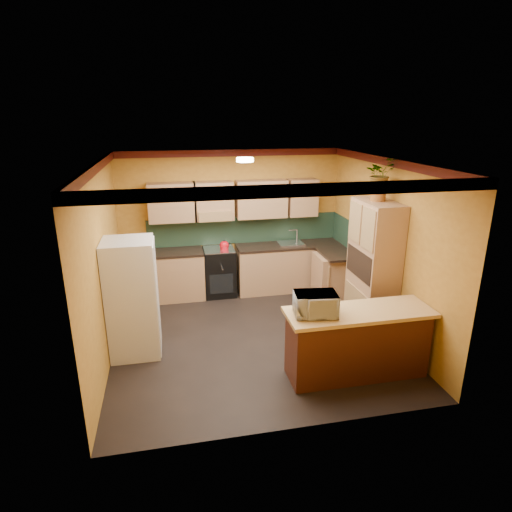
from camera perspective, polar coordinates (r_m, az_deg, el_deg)
The scene contains 15 objects.
room_shell at distance 6.34m, azimuth -0.73°, elevation 7.28°, with size 4.24×4.24×2.72m.
base_cabinets_back at distance 8.28m, azimuth -0.61°, elevation -1.90°, with size 3.65×0.60×0.88m, color #A68157.
countertop_back at distance 8.13m, azimuth -0.62°, elevation 1.14°, with size 3.65×0.62×0.04m, color black.
stove at distance 8.19m, azimuth -4.91°, elevation -2.10°, with size 0.58×0.58×0.91m, color black.
kettle at distance 7.98m, azimuth -4.26°, elevation 1.49°, with size 0.17×0.17×0.18m, color red, non-canonical shape.
sink at distance 8.30m, azimuth 4.63°, elevation 1.69°, with size 0.48×0.40×0.03m, color silver.
base_cabinets_right at distance 8.05m, azimuth 10.73°, elevation -2.85°, with size 0.60×0.80×0.88m, color #A68157.
countertop_right at distance 7.90m, azimuth 10.93°, elevation 0.27°, with size 0.62×0.80×0.04m, color black.
fridge at distance 6.28m, azimuth -16.18°, elevation -5.44°, with size 0.68×0.66×1.70m, color silver.
pantry at distance 6.81m, azimuth 15.33°, elevation -1.68°, with size 0.48×0.90×2.10m, color #A68157.
fern_pot at distance 6.56m, azimuth 15.96°, elevation 7.78°, with size 0.22×0.22×0.16m, color brown.
fern at distance 6.52m, azimuth 16.20°, elevation 10.49°, with size 0.42×0.37×0.47m, color #A68157.
breakfast_bar at distance 5.87m, azimuth 13.28°, elevation -11.41°, with size 1.80×0.55×0.88m, color #441E10.
bar_top at distance 5.66m, azimuth 13.62°, elevation -7.31°, with size 1.90×0.65×0.05m, color #DDAC6C.
microwave at distance 5.37m, azimuth 7.92°, elevation -6.38°, with size 0.52×0.35×0.29m, color silver.
Camera 1 is at (-1.17, -5.82, 3.30)m, focal length 30.00 mm.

